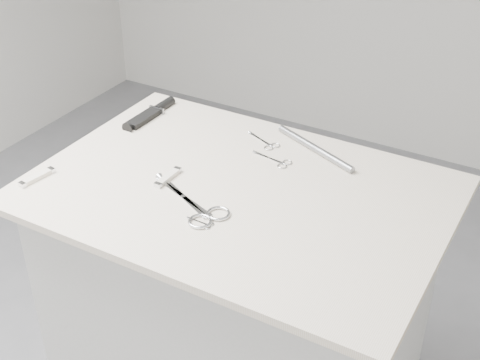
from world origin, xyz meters
The scene contains 10 objects.
plinth centered at (0.00, 0.00, 0.45)m, with size 0.90×0.60×0.90m, color #B7B7B4.
display_board centered at (0.00, 0.00, 0.91)m, with size 1.00×0.70×0.02m, color beige.
large_shears centered at (-0.03, -0.12, 0.92)m, with size 0.24×0.15×0.01m.
embroidery_scissors_a centered at (0.03, 0.16, 0.92)m, with size 0.11×0.05×0.00m.
embroidery_scissors_b centered at (-0.04, 0.23, 0.92)m, with size 0.11×0.07×0.00m.
tiny_scissors centered at (0.00, -0.16, 0.92)m, with size 0.07×0.03×0.00m.
sheathed_knife centered at (-0.41, 0.22, 0.93)m, with size 0.05×0.20×0.03m.
pocket_knife_a centered at (-0.45, -0.21, 0.93)m, with size 0.04×0.10×0.01m.
pocket_knife_b centered at (-0.17, -0.05, 0.93)m, with size 0.02×0.10×0.01m.
metal_rail centered at (0.09, 0.26, 0.93)m, with size 0.02×0.02×0.28m, color gray.
Camera 1 is at (0.67, -1.17, 1.81)m, focal length 50.00 mm.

